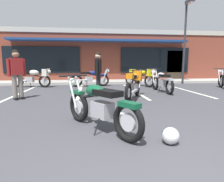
% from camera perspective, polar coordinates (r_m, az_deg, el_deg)
% --- Properties ---
extents(ground_plane, '(80.00, 80.00, 0.00)m').
position_cam_1_polar(ground_plane, '(4.94, 2.68, -6.03)').
color(ground_plane, '#3D3D42').
extents(sidewalk_kerb, '(22.00, 1.80, 0.14)m').
position_cam_1_polar(sidewalk_kerb, '(12.08, -3.10, 2.76)').
color(sidewalk_kerb, '#A8A59E').
rests_on(sidewalk_kerb, ground_plane).
extents(brick_storefront_building, '(18.81, 6.32, 3.47)m').
position_cam_1_polar(brick_storefront_building, '(15.59, -4.05, 10.13)').
color(brick_storefront_building, brown).
rests_on(brick_storefront_building, ground_plane).
extents(painted_stall_lines, '(7.37, 4.80, 0.01)m').
position_cam_1_polar(painted_stall_lines, '(8.52, -1.45, 0.03)').
color(painted_stall_lines, silver).
rests_on(painted_stall_lines, ground_plane).
extents(motorcycle_foreground_classic, '(1.41, 1.83, 0.98)m').
position_cam_1_polar(motorcycle_foreground_classic, '(3.48, -3.95, -4.29)').
color(motorcycle_foreground_classic, black).
rests_on(motorcycle_foreground_classic, ground_plane).
extents(motorcycle_red_sportbike, '(2.10, 0.73, 0.98)m').
position_cam_1_polar(motorcycle_red_sportbike, '(10.22, -6.48, 3.94)').
color(motorcycle_red_sportbike, black).
rests_on(motorcycle_red_sportbike, ground_plane).
extents(motorcycle_black_cruiser, '(0.66, 2.11, 0.98)m').
position_cam_1_polar(motorcycle_black_cruiser, '(8.46, 14.71, 2.84)').
color(motorcycle_black_cruiser, black).
rests_on(motorcycle_black_cruiser, ground_plane).
extents(motorcycle_silver_naked, '(1.19, 1.96, 0.98)m').
position_cam_1_polar(motorcycle_silver_naked, '(6.68, 6.60, 2.26)').
color(motorcycle_silver_naked, black).
rests_on(motorcycle_silver_naked, ground_plane).
extents(motorcycle_green_cafe_racer, '(1.37, 1.85, 0.98)m').
position_cam_1_polar(motorcycle_green_cafe_racer, '(10.36, 8.52, 4.32)').
color(motorcycle_green_cafe_racer, black).
rests_on(motorcycle_green_cafe_racer, ground_plane).
extents(motorcycle_orange_scrambler, '(2.09, 0.79, 0.98)m').
position_cam_1_polar(motorcycle_orange_scrambler, '(10.60, -22.54, 3.88)').
color(motorcycle_orange_scrambler, black).
rests_on(motorcycle_orange_scrambler, ground_plane).
extents(person_in_shorts_foreground, '(0.34, 0.61, 1.68)m').
position_cam_1_polar(person_in_shorts_foreground, '(7.77, -4.15, 6.25)').
color(person_in_shorts_foreground, black).
rests_on(person_in_shorts_foreground, ground_plane).
extents(person_by_back_row, '(0.53, 0.46, 1.68)m').
position_cam_1_polar(person_by_back_row, '(7.19, -26.62, 5.25)').
color(person_by_back_row, black).
rests_on(person_by_back_row, ground_plane).
extents(helmet_on_pavement, '(0.26, 0.26, 0.26)m').
position_cam_1_polar(helmet_on_pavement, '(3.10, 17.12, -12.68)').
color(helmet_on_pavement, silver).
rests_on(helmet_on_pavement, ground_plane).
extents(parking_lot_lamp_post, '(0.24, 0.76, 4.74)m').
position_cam_1_polar(parking_lot_lamp_post, '(12.31, 21.32, 16.43)').
color(parking_lot_lamp_post, '#2D2D33').
rests_on(parking_lot_lamp_post, ground_plane).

